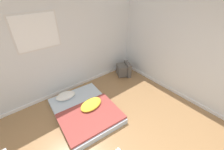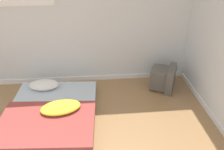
{
  "view_description": "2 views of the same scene",
  "coord_description": "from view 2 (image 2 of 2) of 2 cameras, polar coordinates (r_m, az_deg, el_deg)",
  "views": [
    {
      "loc": [
        -0.95,
        -0.76,
        2.91
      ],
      "look_at": [
        1.36,
        2.1,
        0.55
      ],
      "focal_mm": 24.0,
      "sensor_mm": 36.0,
      "label": 1
    },
    {
      "loc": [
        0.87,
        -1.42,
        2.5
      ],
      "look_at": [
        1.22,
        2.21,
        0.5
      ],
      "focal_mm": 40.0,
      "sensor_mm": 36.0,
      "label": 2
    }
  ],
  "objects": [
    {
      "name": "mattress_bed",
      "position": [
        4.06,
        -13.85,
        -8.48
      ],
      "size": [
        1.5,
        1.88,
        0.29
      ],
      "color": "silver",
      "rests_on": "ground_plane"
    },
    {
      "name": "wall_back",
      "position": [
        4.66,
        -16.58,
        12.55
      ],
      "size": [
        7.9,
        0.08,
        2.6
      ],
      "color": "silver",
      "rests_on": "ground_plane"
    },
    {
      "name": "crt_tv",
      "position": [
        4.74,
        11.8,
        -0.68
      ],
      "size": [
        0.57,
        0.57,
        0.46
      ],
      "color": "#56514C",
      "rests_on": "ground_plane"
    }
  ]
}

